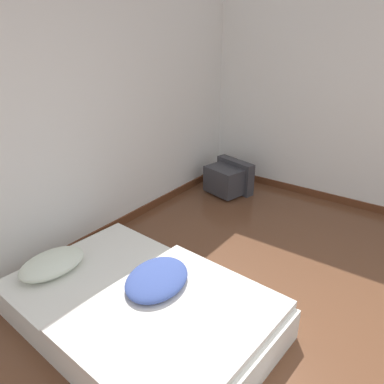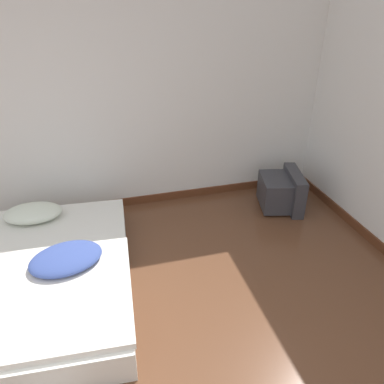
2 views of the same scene
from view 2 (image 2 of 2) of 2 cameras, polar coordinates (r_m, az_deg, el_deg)
name	(u,v)px [view 2 (image 2 of 2)]	position (r m, az deg, el deg)	size (l,w,h in m)	color
wall_back	(34,93)	(3.82, -22.89, 13.69)	(8.21, 0.08, 2.60)	silver
mattress_bed	(50,276)	(3.23, -20.85, -11.87)	(1.36, 1.96, 0.38)	silver
crt_tv	(282,191)	(4.18, 13.57, 0.14)	(0.52, 0.58, 0.41)	#333338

